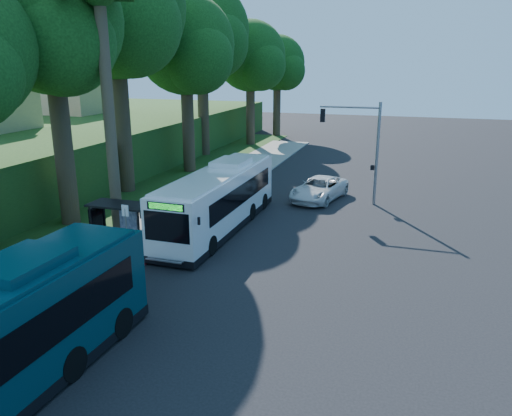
% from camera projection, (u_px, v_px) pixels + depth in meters
% --- Properties ---
extents(ground, '(140.00, 140.00, 0.00)m').
position_uv_depth(ground, '(267.00, 245.00, 26.95)').
color(ground, black).
rests_on(ground, ground).
extents(sidewalk, '(4.50, 70.00, 0.12)m').
position_uv_depth(sidewalk, '(147.00, 231.00, 29.06)').
color(sidewalk, gray).
rests_on(sidewalk, ground).
extents(red_curb, '(0.25, 30.00, 0.13)m').
position_uv_depth(red_curb, '(147.00, 260.00, 24.74)').
color(red_curb, maroon).
rests_on(red_curb, ground).
extents(grass_verge, '(8.00, 70.00, 0.06)m').
position_uv_depth(grass_verge, '(111.00, 201.00, 35.30)').
color(grass_verge, '#234719').
rests_on(grass_verge, ground).
extents(bus_shelter, '(3.20, 1.51, 2.55)m').
position_uv_depth(bus_shelter, '(118.00, 216.00, 25.94)').
color(bus_shelter, black).
rests_on(bus_shelter, ground).
extents(stop_sign_pole, '(0.35, 0.06, 3.17)m').
position_uv_depth(stop_sign_pole, '(126.00, 227.00, 23.37)').
color(stop_sign_pole, gray).
rests_on(stop_sign_pole, ground).
extents(traffic_signal_pole, '(4.10, 0.30, 7.00)m').
position_uv_depth(traffic_signal_pole, '(363.00, 140.00, 33.73)').
color(traffic_signal_pole, gray).
rests_on(traffic_signal_pole, ground).
extents(palm_tree, '(4.20, 4.20, 14.40)m').
position_uv_depth(palm_tree, '(100.00, 1.00, 24.47)').
color(palm_tree, '#4C3F2D').
rests_on(palm_tree, ground).
extents(hillside_backdrop, '(24.00, 60.00, 8.80)m').
position_uv_depth(hillside_backdrop, '(49.00, 139.00, 47.72)').
color(hillside_backdrop, '#234719').
rests_on(hillside_backdrop, ground).
extents(tree_0, '(8.40, 8.00, 15.70)m').
position_uv_depth(tree_0, '(52.00, 30.00, 27.38)').
color(tree_0, '#382B1E').
rests_on(tree_0, ground).
extents(tree_1, '(10.50, 10.00, 18.26)m').
position_uv_depth(tree_1, '(116.00, 14.00, 34.53)').
color(tree_1, '#382B1E').
rests_on(tree_1, ground).
extents(tree_2, '(8.82, 8.40, 15.12)m').
position_uv_depth(tree_2, '(186.00, 50.00, 42.05)').
color(tree_2, '#382B1E').
rests_on(tree_2, ground).
extents(tree_3, '(10.08, 9.60, 17.28)m').
position_uv_depth(tree_3, '(202.00, 36.00, 49.51)').
color(tree_3, '#382B1E').
rests_on(tree_3, ground).
extents(tree_4, '(8.40, 8.00, 14.14)m').
position_uv_depth(tree_4, '(251.00, 60.00, 56.74)').
color(tree_4, '#382B1E').
rests_on(tree_4, ground).
extents(tree_5, '(7.35, 7.00, 12.86)m').
position_uv_depth(tree_5, '(278.00, 66.00, 63.98)').
color(tree_5, '#382B1E').
rests_on(tree_5, ground).
extents(white_bus, '(2.88, 12.70, 3.77)m').
position_uv_depth(white_bus, '(219.00, 198.00, 29.25)').
color(white_bus, white).
rests_on(white_bus, ground).
extents(pickup, '(3.84, 6.20, 1.60)m').
position_uv_depth(pickup, '(319.00, 189.00, 35.64)').
color(pickup, silver).
rests_on(pickup, ground).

